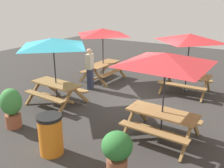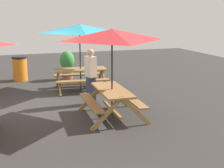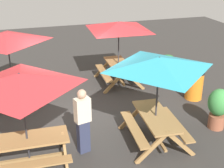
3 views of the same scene
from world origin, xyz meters
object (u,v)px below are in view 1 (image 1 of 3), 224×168
(picnic_table_1, at_px, (166,65))
(trash_bin_orange, at_px, (51,134))
(potted_plant_1, at_px, (117,151))
(picnic_table_0, at_px, (103,36))
(person_standing, at_px, (90,68))
(picnic_table_2, at_px, (190,42))
(picnic_table_3, at_px, (53,48))
(potted_plant_0, at_px, (11,106))

(picnic_table_1, bearing_deg, trash_bin_orange, 47.27)
(potted_plant_1, bearing_deg, picnic_table_1, -97.89)
(picnic_table_0, bearing_deg, person_standing, 11.63)
(picnic_table_1, xyz_separation_m, picnic_table_2, (0.42, -3.72, 0.00))
(picnic_table_2, height_order, potted_plant_1, picnic_table_2)
(picnic_table_2, xyz_separation_m, picnic_table_3, (3.53, 3.42, 0.00))
(picnic_table_0, relative_size, trash_bin_orange, 2.38)
(picnic_table_2, relative_size, potted_plant_0, 2.00)
(potted_plant_0, bearing_deg, potted_plant_1, 176.12)
(trash_bin_orange, relative_size, potted_plant_0, 0.84)
(picnic_table_1, height_order, picnic_table_2, same)
(picnic_table_1, distance_m, trash_bin_orange, 3.18)
(potted_plant_1, bearing_deg, trash_bin_orange, 4.27)
(picnic_table_2, bearing_deg, picnic_table_3, 43.87)
(potted_plant_1, bearing_deg, picnic_table_0, -54.29)
(picnic_table_1, bearing_deg, person_standing, -26.90)
(potted_plant_0, height_order, potted_plant_1, potted_plant_0)
(picnic_table_3, bearing_deg, potted_plant_1, 153.65)
(picnic_table_2, distance_m, potted_plant_1, 5.76)
(potted_plant_1, bearing_deg, picnic_table_3, -30.36)
(picnic_table_0, height_order, picnic_table_3, same)
(picnic_table_0, xyz_separation_m, potted_plant_0, (-0.24, 5.06, -1.33))
(trash_bin_orange, bearing_deg, potted_plant_1, -175.73)
(potted_plant_0, relative_size, person_standing, 0.70)
(potted_plant_0, distance_m, potted_plant_1, 3.58)
(picnic_table_2, bearing_deg, picnic_table_0, 4.09)
(picnic_table_2, relative_size, trash_bin_orange, 2.38)
(picnic_table_0, relative_size, potted_plant_0, 2.00)
(trash_bin_orange, distance_m, person_standing, 4.55)
(trash_bin_orange, height_order, potted_plant_1, potted_plant_1)
(picnic_table_2, bearing_deg, potted_plant_1, 91.45)
(picnic_table_1, height_order, trash_bin_orange, picnic_table_1)
(picnic_table_0, relative_size, picnic_table_2, 1.00)
(picnic_table_1, xyz_separation_m, potted_plant_1, (0.26, 1.86, -1.41))
(potted_plant_1, bearing_deg, person_standing, -48.09)
(picnic_table_0, distance_m, picnic_table_2, 3.66)
(potted_plant_0, bearing_deg, picnic_table_0, -87.24)
(picnic_table_1, height_order, potted_plant_1, picnic_table_1)
(trash_bin_orange, bearing_deg, picnic_table_1, -134.93)
(potted_plant_0, relative_size, potted_plant_1, 1.17)
(picnic_table_3, bearing_deg, picnic_table_2, -131.93)
(potted_plant_1, xyz_separation_m, person_standing, (3.59, -4.00, 0.31))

